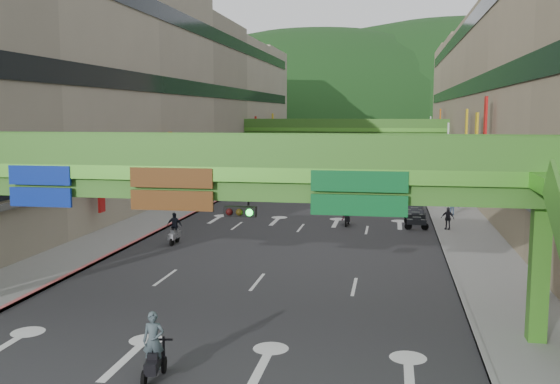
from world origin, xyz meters
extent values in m
cube|color=#28282B|center=(0.00, 50.00, 0.01)|extent=(18.00, 140.00, 0.02)
cube|color=gray|center=(-11.00, 50.00, 0.07)|extent=(4.00, 140.00, 0.15)
cube|color=gray|center=(11.00, 50.00, 0.07)|extent=(4.00, 140.00, 0.15)
cube|color=#CC5959|center=(-9.10, 50.00, 0.09)|extent=(0.20, 140.00, 0.18)
cube|color=gray|center=(9.10, 50.00, 0.09)|extent=(0.20, 140.00, 0.18)
cube|color=#9E937F|center=(-19.00, 50.00, 9.50)|extent=(12.00, 95.00, 19.00)
cube|color=black|center=(-12.95, 50.00, 4.20)|extent=(0.08, 90.25, 1.40)
cube|color=black|center=(-12.95, 50.00, 10.20)|extent=(0.08, 90.25, 1.40)
cube|color=black|center=(-12.95, 50.00, 16.20)|extent=(0.08, 90.25, 1.40)
cube|color=gray|center=(19.00, 50.00, 9.50)|extent=(12.00, 95.00, 19.00)
cube|color=black|center=(12.95, 50.00, 4.20)|extent=(0.08, 90.25, 1.40)
cube|color=black|center=(12.95, 50.00, 10.20)|extent=(0.08, 90.25, 1.40)
cube|color=black|center=(12.95, 50.00, 16.20)|extent=(0.08, 90.25, 1.40)
cube|color=#4C9E2D|center=(0.00, 6.00, 5.75)|extent=(28.00, 2.20, 0.50)
cube|color=#387223|center=(0.00, 6.00, 5.15)|extent=(28.00, 1.76, 0.70)
cube|color=#4C9E2D|center=(11.00, 6.00, 2.40)|extent=(0.60, 0.60, 4.80)
cube|color=#387223|center=(0.00, 4.96, 6.55)|extent=(28.00, 0.12, 1.10)
cube|color=#387223|center=(0.00, 7.04, 6.55)|extent=(28.00, 0.12, 1.10)
cube|color=navy|center=(-6.50, 4.92, 5.15)|extent=(2.40, 0.12, 1.50)
cube|color=#593314|center=(-1.50, 4.92, 5.15)|extent=(3.00, 0.12, 1.50)
cube|color=#0C5926|center=(5.00, 4.92, 5.15)|extent=(3.20, 0.12, 1.50)
cube|color=black|center=(1.00, 4.77, 4.50)|extent=(1.10, 0.28, 0.35)
cube|color=#4C9E2D|center=(0.00, 65.00, 5.75)|extent=(28.00, 2.20, 0.50)
cube|color=#387223|center=(0.00, 65.00, 5.15)|extent=(28.00, 1.76, 0.70)
cube|color=#4C9E2D|center=(-11.00, 65.00, 2.40)|extent=(0.60, 0.60, 4.80)
cube|color=#4C9E2D|center=(11.00, 65.00, 2.40)|extent=(0.60, 0.60, 4.80)
cube|color=#387223|center=(0.00, 63.96, 6.55)|extent=(28.00, 0.12, 1.10)
cube|color=#387223|center=(0.00, 66.04, 6.55)|extent=(28.00, 0.12, 1.10)
ellipsoid|color=#1C4419|center=(-15.00, 160.00, 0.00)|extent=(168.00, 140.00, 112.00)
ellipsoid|color=#1C4419|center=(25.00, 180.00, 0.00)|extent=(208.00, 176.00, 128.00)
cylinder|color=black|center=(0.00, 30.00, 6.20)|extent=(26.00, 0.03, 0.03)
cone|color=red|center=(-12.50, 30.00, 5.95)|extent=(0.36, 0.36, 0.40)
cone|color=gold|center=(-10.23, 30.00, 5.95)|extent=(0.36, 0.36, 0.40)
cone|color=#193FB2|center=(-7.95, 30.00, 5.95)|extent=(0.36, 0.36, 0.40)
cone|color=silver|center=(-5.68, 30.00, 5.95)|extent=(0.36, 0.36, 0.40)
cone|color=#198C33|center=(-3.41, 30.00, 5.95)|extent=(0.36, 0.36, 0.40)
cone|color=orange|center=(-1.14, 30.00, 5.95)|extent=(0.36, 0.36, 0.40)
cone|color=red|center=(1.14, 30.00, 5.95)|extent=(0.36, 0.36, 0.40)
cone|color=gold|center=(3.41, 30.00, 5.95)|extent=(0.36, 0.36, 0.40)
cone|color=#193FB2|center=(5.68, 30.00, 5.95)|extent=(0.36, 0.36, 0.40)
cone|color=silver|center=(7.95, 30.00, 5.95)|extent=(0.36, 0.36, 0.40)
cone|color=#198C33|center=(10.23, 30.00, 5.95)|extent=(0.36, 0.36, 0.40)
cone|color=orange|center=(12.50, 30.00, 5.95)|extent=(0.36, 0.36, 0.40)
cube|color=black|center=(-0.72, 1.00, 0.55)|extent=(0.58, 1.34, 0.35)
cube|color=black|center=(-0.72, 1.00, 0.80)|extent=(0.40, 0.60, 0.18)
cube|color=black|center=(-0.62, 1.54, 1.05)|extent=(0.55, 0.16, 0.06)
cylinder|color=black|center=(-0.62, 1.54, 0.25)|extent=(0.19, 0.51, 0.50)
cylinder|color=black|center=(-0.82, 0.46, 0.25)|extent=(0.19, 0.51, 0.50)
imported|color=#3A484E|center=(-0.72, 1.00, 1.21)|extent=(0.69, 0.52, 1.72)
cube|color=black|center=(3.06, 27.57, 0.55)|extent=(0.47, 1.33, 0.35)
cube|color=black|center=(3.06, 27.57, 0.80)|extent=(0.35, 0.58, 0.18)
cube|color=black|center=(3.12, 28.12, 1.05)|extent=(0.55, 0.11, 0.06)
cylinder|color=black|center=(3.12, 28.12, 0.25)|extent=(0.15, 0.51, 0.50)
cylinder|color=black|center=(3.01, 27.02, 0.25)|extent=(0.15, 0.51, 0.50)
imported|color=#8D2A46|center=(3.06, 27.57, 1.22)|extent=(0.90, 0.73, 1.73)
cube|color=gray|center=(-6.69, 19.40, 0.55)|extent=(0.41, 1.31, 0.35)
cube|color=gray|center=(-6.69, 19.40, 0.80)|extent=(0.32, 0.56, 0.18)
cube|color=gray|center=(-6.71, 19.95, 1.05)|extent=(0.55, 0.08, 0.06)
cylinder|color=black|center=(-6.71, 19.95, 0.25)|extent=(0.12, 0.50, 0.50)
cylinder|color=black|center=(-6.66, 18.85, 0.25)|extent=(0.12, 0.50, 0.50)
imported|color=#1F232F|center=(-6.69, 19.40, 1.14)|extent=(0.95, 0.43, 1.59)
cube|color=maroon|center=(-5.50, 45.46, 0.55)|extent=(0.38, 1.31, 0.35)
cube|color=maroon|center=(-5.50, 45.46, 0.80)|extent=(0.31, 0.56, 0.18)
cube|color=maroon|center=(-5.51, 46.01, 1.05)|extent=(0.55, 0.07, 0.06)
cylinder|color=black|center=(-5.51, 46.01, 0.25)|extent=(0.11, 0.50, 0.50)
cylinder|color=black|center=(-5.49, 44.91, 0.25)|extent=(0.11, 0.50, 0.50)
imported|color=#45454D|center=(-5.50, 45.46, 1.18)|extent=(0.82, 0.54, 1.65)
cube|color=black|center=(7.80, 26.70, 0.55)|extent=(1.32, 0.44, 0.35)
cube|color=black|center=(7.80, 26.70, 0.80)|extent=(0.57, 0.34, 0.18)
cube|color=black|center=(8.35, 26.74, 1.05)|extent=(0.10, 0.55, 0.06)
cylinder|color=black|center=(8.35, 26.74, 0.25)|extent=(0.51, 0.13, 0.50)
cylinder|color=black|center=(7.25, 26.66, 0.25)|extent=(0.51, 0.13, 0.50)
cube|color=black|center=(7.80, 28.90, 0.55)|extent=(1.32, 0.44, 0.35)
cube|color=black|center=(7.80, 28.90, 0.80)|extent=(0.57, 0.34, 0.18)
cube|color=black|center=(8.35, 28.94, 1.05)|extent=(0.10, 0.55, 0.06)
cylinder|color=black|center=(8.35, 28.94, 0.25)|extent=(0.51, 0.13, 0.50)
cylinder|color=black|center=(7.25, 28.86, 0.25)|extent=(0.51, 0.13, 0.50)
cube|color=black|center=(7.80, 31.10, 0.55)|extent=(1.32, 0.44, 0.35)
cube|color=black|center=(7.80, 31.10, 0.80)|extent=(0.57, 0.34, 0.18)
cube|color=black|center=(8.35, 31.14, 1.05)|extent=(0.10, 0.55, 0.06)
cylinder|color=black|center=(8.35, 31.14, 0.25)|extent=(0.51, 0.13, 0.50)
cylinder|color=black|center=(7.25, 31.06, 0.25)|extent=(0.51, 0.13, 0.50)
cube|color=black|center=(7.80, 33.30, 0.55)|extent=(1.32, 0.44, 0.35)
cube|color=black|center=(7.80, 33.30, 0.80)|extent=(0.57, 0.34, 0.18)
cube|color=black|center=(8.35, 33.34, 1.05)|extent=(0.10, 0.55, 0.06)
cylinder|color=black|center=(8.35, 33.34, 0.25)|extent=(0.51, 0.13, 0.50)
cylinder|color=black|center=(7.25, 33.26, 0.25)|extent=(0.51, 0.13, 0.50)
imported|color=#95959C|center=(-4.75, 52.24, 0.73)|extent=(2.11, 4.59, 1.46)
imported|color=orange|center=(-1.05, 49.76, 0.66)|extent=(2.11, 4.08, 1.33)
imported|color=#A50421|center=(12.20, 11.52, 0.82)|extent=(0.96, 0.85, 1.65)
imported|color=#24222A|center=(9.80, 26.54, 0.75)|extent=(0.95, 0.69, 1.49)
imported|color=#2C3D56|center=(10.64, 32.70, 0.83)|extent=(0.79, 0.51, 1.67)
camera|label=1|loc=(6.04, -15.63, 7.83)|focal=40.00mm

